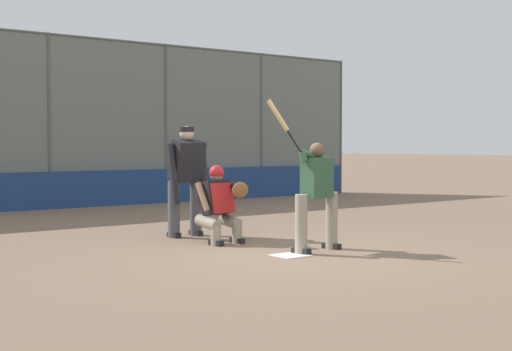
# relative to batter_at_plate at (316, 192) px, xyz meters

# --- Properties ---
(ground_plane) EXTENTS (160.00, 160.00, 0.00)m
(ground_plane) POSITION_rel_batter_at_plate_xyz_m (0.54, 0.09, -0.84)
(ground_plane) COLOR #7A604C
(home_plate_marker) EXTENTS (0.43, 0.43, 0.01)m
(home_plate_marker) POSITION_rel_batter_at_plate_xyz_m (0.54, 0.09, -0.83)
(home_plate_marker) COLOR white
(home_plate_marker) RESTS_ON ground_plane
(backstop_fence) EXTENTS (18.80, 0.08, 4.11)m
(backstop_fence) POSITION_rel_batter_at_plate_xyz_m (0.54, -8.77, 1.31)
(backstop_fence) COLOR #515651
(backstop_fence) RESTS_ON ground_plane
(padding_wall) EXTENTS (18.34, 0.18, 0.86)m
(padding_wall) POSITION_rel_batter_at_plate_xyz_m (0.54, -8.67, -0.40)
(padding_wall) COLOR navy
(padding_wall) RESTS_ON ground_plane
(bleachers_beyond) EXTENTS (13.10, 2.50, 1.48)m
(bleachers_beyond) POSITION_rel_batter_at_plate_xyz_m (-0.64, -11.27, -0.35)
(bleachers_beyond) COLOR slate
(bleachers_beyond) RESTS_ON ground_plane
(batter_at_plate) EXTENTS (1.07, 0.58, 2.13)m
(batter_at_plate) POSITION_rel_batter_at_plate_xyz_m (0.00, 0.00, 0.00)
(batter_at_plate) COLOR gray
(batter_at_plate) RESTS_ON ground_plane
(catcher_behind_plate) EXTENTS (0.64, 0.75, 1.19)m
(catcher_behind_plate) POSITION_rel_batter_at_plate_xyz_m (0.62, -1.50, -0.22)
(catcher_behind_plate) COLOR gray
(catcher_behind_plate) RESTS_ON ground_plane
(umpire_home) EXTENTS (0.73, 0.44, 1.80)m
(umpire_home) POSITION_rel_batter_at_plate_xyz_m (0.63, -2.47, 0.14)
(umpire_home) COLOR #4C4C51
(umpire_home) RESTS_ON ground_plane
(fielding_glove_on_dirt) EXTENTS (0.30, 0.23, 0.11)m
(fielding_glove_on_dirt) POSITION_rel_batter_at_plate_xyz_m (-3.25, -6.83, -0.78)
(fielding_glove_on_dirt) COLOR brown
(fielding_glove_on_dirt) RESTS_ON ground_plane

